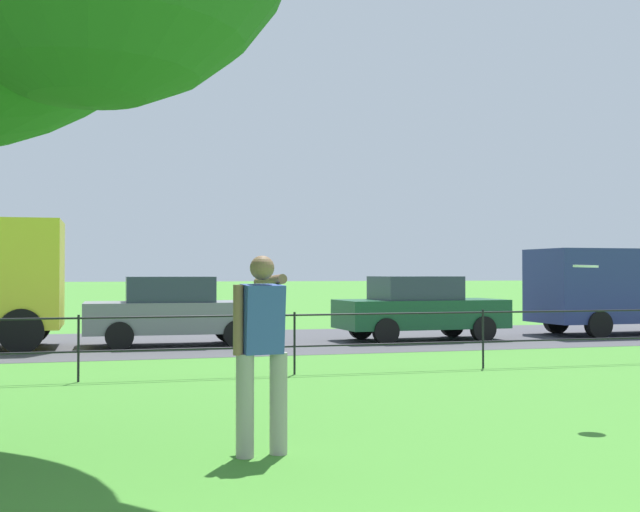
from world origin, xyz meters
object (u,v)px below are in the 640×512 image
Objects in this scene: person_thrower at (261,347)px; car_grey_far_left at (175,311)px; car_dark_green_center at (419,308)px; panel_van_far_right at (626,286)px; frisbee at (586,266)px.

person_thrower reaches higher than car_grey_far_left.
person_thrower is at bearing -118.87° from car_dark_green_center.
car_dark_green_center is at bearing -1.11° from car_grey_far_left.
panel_van_far_right is at bearing 1.02° from car_grey_far_left.
car_grey_far_left is (0.40, 11.39, -0.19)m from person_thrower.
panel_van_far_right is at bearing 43.47° from person_thrower.
frisbee is 0.09× the size of car_dark_green_center.
car_grey_far_left is at bearing 87.99° from person_thrower.
car_grey_far_left is at bearing 178.89° from car_dark_green_center.
car_grey_far_left is (-3.36, 10.72, -0.92)m from frisbee.
panel_van_far_right is at bearing 3.07° from car_dark_green_center.
car_grey_far_left is 1.00× the size of car_dark_green_center.
car_grey_far_left is at bearing -178.98° from panel_van_far_right.
frisbee reaches higher than car_dark_green_center.
car_grey_far_left is at bearing 107.43° from frisbee.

